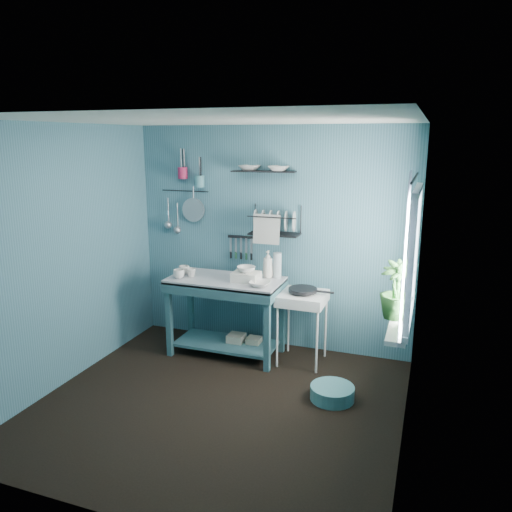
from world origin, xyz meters
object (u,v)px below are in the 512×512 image
(potted_plant, at_px, (396,290))
(mug_mid, at_px, (191,273))
(work_counter, at_px, (226,317))
(dish_rack, at_px, (275,220))
(storage_tin_large, at_px, (236,344))
(mug_left, at_px, (179,274))
(wash_tub, at_px, (246,277))
(mug_right, at_px, (184,270))
(colander, at_px, (193,210))
(water_bottle, at_px, (277,265))
(frying_pan, at_px, (303,290))
(utensil_cup_teal, at_px, (200,181))
(floor_basin, at_px, (332,393))
(hotplate_stand, at_px, (302,328))
(utensil_cup_magenta, at_px, (183,173))
(storage_tin_small, at_px, (254,346))
(soap_bottle, at_px, (268,264))

(potted_plant, bearing_deg, mug_mid, 168.63)
(work_counter, bearing_deg, potted_plant, -21.97)
(dish_rack, distance_m, storage_tin_large, 1.45)
(mug_left, height_order, wash_tub, wash_tub)
(mug_right, distance_m, colander, 0.75)
(wash_tub, relative_size, water_bottle, 1.00)
(frying_pan, distance_m, utensil_cup_teal, 1.72)
(floor_basin, bearing_deg, water_bottle, 134.17)
(mug_mid, bearing_deg, dish_rack, 25.47)
(water_bottle, xyz_separation_m, utensil_cup_teal, (-0.99, 0.16, 0.86))
(hotplate_stand, bearing_deg, utensil_cup_magenta, 170.40)
(work_counter, distance_m, storage_tin_small, 0.46)
(mug_left, bearing_deg, wash_tub, 10.86)
(mug_mid, distance_m, colander, 0.80)
(mug_right, bearing_deg, mug_mid, -26.57)
(frying_pan, bearing_deg, floor_basin, -55.33)
(frying_pan, xyz_separation_m, storage_tin_large, (-0.74, -0.03, -0.70))
(utensil_cup_magenta, bearing_deg, floor_basin, -26.26)
(mug_left, distance_m, colander, 0.85)
(mug_mid, height_order, dish_rack, dish_rack)
(mug_mid, distance_m, wash_tub, 0.63)
(wash_tub, xyz_separation_m, floor_basin, (1.07, -0.58, -0.86))
(work_counter, relative_size, hotplate_stand, 1.59)
(colander, distance_m, potted_plant, 2.61)
(work_counter, relative_size, utensil_cup_magenta, 9.48)
(mug_mid, bearing_deg, work_counter, 8.97)
(colander, bearing_deg, mug_right, -79.98)
(utensil_cup_teal, distance_m, floor_basin, 2.73)
(utensil_cup_magenta, bearing_deg, colander, 15.30)
(mug_left, height_order, storage_tin_small, mug_left)
(frying_pan, height_order, storage_tin_large, frying_pan)
(utensil_cup_teal, relative_size, floor_basin, 0.32)
(frying_pan, distance_m, colander, 1.63)
(potted_plant, distance_m, storage_tin_large, 2.05)
(mug_left, relative_size, colander, 0.44)
(work_counter, xyz_separation_m, storage_tin_large, (0.10, 0.05, -0.33))
(water_bottle, height_order, colander, colander)
(water_bottle, bearing_deg, mug_mid, -162.72)
(mug_left, distance_m, storage_tin_large, 1.02)
(floor_basin, bearing_deg, mug_right, 161.65)
(work_counter, height_order, mug_left, mug_left)
(mug_left, height_order, potted_plant, potted_plant)
(storage_tin_small, bearing_deg, mug_right, -174.29)
(mug_left, distance_m, water_bottle, 1.07)
(water_bottle, xyz_separation_m, hotplate_stand, (0.32, -0.14, -0.63))
(work_counter, xyz_separation_m, utensil_cup_magenta, (-0.68, 0.38, 1.53))
(floor_basin, bearing_deg, soap_bottle, 138.24)
(mug_mid, xyz_separation_m, colander, (-0.19, 0.47, 0.62))
(hotplate_stand, height_order, frying_pan, frying_pan)
(utensil_cup_magenta, xyz_separation_m, storage_tin_small, (0.98, -0.30, -1.87))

